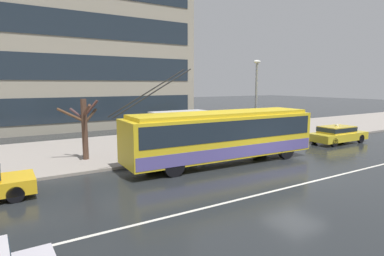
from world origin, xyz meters
The scene contains 11 objects.
ground_plane centered at (0.00, 0.00, 0.00)m, with size 160.00×160.00×0.00m, color #232629.
sidewalk_slab centered at (0.00, 10.31, 0.07)m, with size 80.00×10.00×0.14m, color gray.
lane_centre_line centered at (0.00, -1.20, 0.00)m, with size 72.00×0.14×0.01m, color silver.
trolleybus centered at (-1.64, 3.71, 1.56)m, with size 11.74×2.90×5.08m.
taxi_ahead_of_bus centered at (9.12, 3.97, 0.70)m, with size 4.67×1.96×1.39m.
bus_shelter centered at (-2.25, 7.50, 2.03)m, with size 3.74×1.89×2.47m.
pedestrian_at_shelter centered at (-3.27, 6.73, 1.09)m, with size 0.37×0.37×1.61m.
pedestrian_approaching_curb centered at (-1.19, 6.27, 1.73)m, with size 1.05×1.05×2.01m.
street_lamp centered at (3.23, 6.36, 3.63)m, with size 0.60×0.32×5.81m.
street_tree_bare centered at (-8.07, 7.86, 2.08)m, with size 2.12×2.18×3.38m.
office_tower_corner_left centered at (-7.08, 25.11, 9.57)m, with size 27.04×11.66×19.12m.
Camera 1 is at (-12.06, -10.02, 4.32)m, focal length 29.61 mm.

